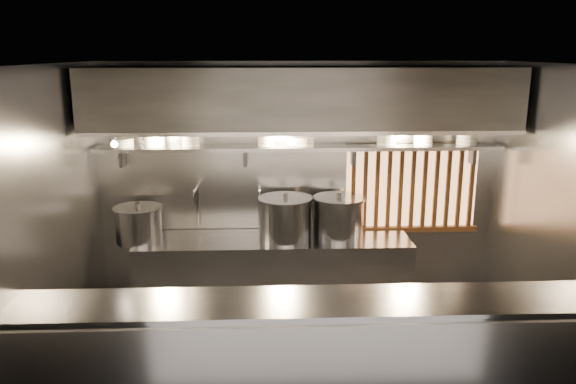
{
  "coord_description": "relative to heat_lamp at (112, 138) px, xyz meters",
  "views": [
    {
      "loc": [
        -0.38,
        -4.73,
        2.9
      ],
      "look_at": [
        -0.16,
        0.55,
        1.57
      ],
      "focal_mm": 35.0,
      "sensor_mm": 36.0,
      "label": 1
    }
  ],
  "objects": [
    {
      "name": "exhaust_hood",
      "position": [
        1.9,
        0.25,
        0.36
      ],
      "size": [
        4.4,
        0.81,
        0.65
      ],
      "color": "#2D2D30",
      "rests_on": "ceiling"
    },
    {
      "name": "floor",
      "position": [
        1.9,
        -0.85,
        -2.07
      ],
      "size": [
        4.5,
        4.5,
        0.0
      ],
      "primitive_type": "plane",
      "color": "black",
      "rests_on": "ground"
    },
    {
      "name": "wall_right",
      "position": [
        4.15,
        -0.85,
        -0.67
      ],
      "size": [
        0.0,
        3.0,
        3.0
      ],
      "primitive_type": "plane",
      "rotation": [
        1.57,
        0.0,
        -1.57
      ],
      "color": "gray",
      "rests_on": "floor"
    },
    {
      "name": "bowl_stack_5",
      "position": [
        2.85,
        0.47,
        -0.1
      ],
      "size": [
        0.23,
        0.23,
        0.13
      ],
      "color": "silver",
      "rests_on": "bowl_shelf"
    },
    {
      "name": "bowl_stack_7",
      "position": [
        3.74,
        0.47,
        -0.08
      ],
      "size": [
        0.24,
        0.24,
        0.17
      ],
      "color": "silver",
      "rests_on": "bowl_shelf"
    },
    {
      "name": "faucet_left",
      "position": [
        0.75,
        0.52,
        -0.76
      ],
      "size": [
        0.04,
        0.3,
        0.5
      ],
      "color": "silver",
      "rests_on": "wall_back"
    },
    {
      "name": "bowl_stack_0",
      "position": [
        -0.01,
        0.47,
        -0.12
      ],
      "size": [
        0.24,
        0.24,
        0.09
      ],
      "color": "silver",
      "rests_on": "bowl_shelf"
    },
    {
      "name": "bowl_stack_4",
      "position": [
        1.94,
        0.47,
        -0.12
      ],
      "size": [
        0.24,
        0.24,
        0.09
      ],
      "color": "silver",
      "rests_on": "bowl_shelf"
    },
    {
      "name": "ceiling",
      "position": [
        1.9,
        -0.85,
        0.73
      ],
      "size": [
        4.5,
        4.5,
        0.0
      ],
      "primitive_type": "plane",
      "rotation": [
        3.14,
        0.0,
        0.0
      ],
      "color": "black",
      "rests_on": "wall_back"
    },
    {
      "name": "wood_screen",
      "position": [
        3.2,
        0.6,
        -0.69
      ],
      "size": [
        1.56,
        0.09,
        1.04
      ],
      "color": "#FFB572",
      "rests_on": "wall_back"
    },
    {
      "name": "stock_pot_right",
      "position": [
        2.32,
        0.31,
        -0.94
      ],
      "size": [
        0.66,
        0.66,
        0.5
      ],
      "rotation": [
        0.0,
        0.0,
        0.18
      ],
      "color": "gray",
      "rests_on": "cooking_bench"
    },
    {
      "name": "bowl_stack_3",
      "position": [
        1.53,
        0.47,
        -0.08
      ],
      "size": [
        0.21,
        0.21,
        0.17
      ],
      "color": "silver",
      "rests_on": "bowl_shelf"
    },
    {
      "name": "stock_pot_mid",
      "position": [
        1.73,
        0.26,
        -0.93
      ],
      "size": [
        0.73,
        0.73,
        0.51
      ],
      "rotation": [
        0.0,
        0.0,
        0.28
      ],
      "color": "gray",
      "rests_on": "cooking_bench"
    },
    {
      "name": "stock_pot_left",
      "position": [
        0.15,
        0.25,
        -0.97
      ],
      "size": [
        0.54,
        0.54,
        0.43
      ],
      "rotation": [
        0.0,
        0.0,
        -0.05
      ],
      "color": "gray",
      "rests_on": "cooking_bench"
    },
    {
      "name": "wall_back",
      "position": [
        1.9,
        0.65,
        -0.67
      ],
      "size": [
        4.5,
        0.0,
        4.5
      ],
      "primitive_type": "plane",
      "rotation": [
        1.57,
        0.0,
        0.0
      ],
      "color": "gray",
      "rests_on": "floor"
    },
    {
      "name": "bowl_stack_2",
      "position": [
        0.71,
        0.47,
        -0.08
      ],
      "size": [
        0.2,
        0.2,
        0.17
      ],
      "color": "silver",
      "rests_on": "bowl_shelf"
    },
    {
      "name": "wall_left",
      "position": [
        -0.35,
        -0.85,
        -0.67
      ],
      "size": [
        0.0,
        3.0,
        3.0
      ],
      "primitive_type": "plane",
      "rotation": [
        1.57,
        0.0,
        1.57
      ],
      "color": "gray",
      "rests_on": "floor"
    },
    {
      "name": "bowl_stack_1",
      "position": [
        0.33,
        0.47,
        -0.08
      ],
      "size": [
        0.24,
        0.24,
        0.17
      ],
      "color": "silver",
      "rests_on": "bowl_shelf"
    },
    {
      "name": "bowl_stack_6",
      "position": [
        3.26,
        0.47,
        -0.08
      ],
      "size": [
        0.22,
        0.22,
        0.17
      ],
      "color": "silver",
      "rests_on": "bowl_shelf"
    },
    {
      "name": "heat_lamp",
      "position": [
        0.0,
        0.0,
        0.0
      ],
      "size": [
        0.25,
        0.35,
        0.2
      ],
      "color": "gray",
      "rests_on": "exhaust_hood"
    },
    {
      "name": "cooking_bench",
      "position": [
        1.6,
        0.28,
        -1.62
      ],
      "size": [
        3.0,
        0.7,
        0.9
      ],
      "primitive_type": "cube",
      "color": "gray",
      "rests_on": "floor"
    },
    {
      "name": "bowl_shelf",
      "position": [
        1.9,
        0.47,
        -0.19
      ],
      "size": [
        4.4,
        0.34,
        0.04
      ],
      "primitive_type": "cube",
      "color": "gray",
      "rests_on": "wall_back"
    },
    {
      "name": "pendant_bulb",
      "position": [
        1.8,
        0.35,
        -0.11
      ],
      "size": [
        0.09,
        0.09,
        0.19
      ],
      "color": "#2D2D30",
      "rests_on": "exhaust_hood"
    },
    {
      "name": "faucet_right",
      "position": [
        1.45,
        0.52,
        -0.76
      ],
      "size": [
        0.04,
        0.3,
        0.5
      ],
      "color": "silver",
      "rests_on": "wall_back"
    },
    {
      "name": "serving_counter",
      "position": [
        1.9,
        -1.81,
        -1.5
      ],
      "size": [
        4.5,
        0.56,
        1.13
      ],
      "color": "gray",
      "rests_on": "floor"
    }
  ]
}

